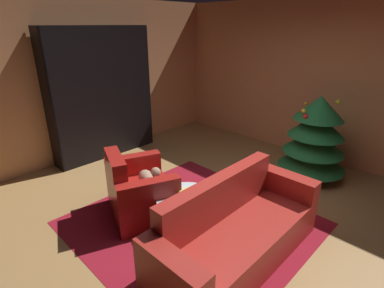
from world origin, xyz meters
name	(u,v)px	position (x,y,z in m)	size (l,w,h in m)	color
ground_plane	(217,215)	(0.00, 0.00, 0.00)	(7.10, 7.10, 0.00)	#9E7543
wall_back	(321,82)	(0.00, 2.70, 1.36)	(6.04, 0.06, 2.71)	tan
wall_left	(90,80)	(-2.99, 0.00, 1.36)	(0.06, 5.47, 2.71)	tan
area_rug	(192,223)	(-0.10, -0.35, 0.00)	(2.59, 2.51, 0.01)	maroon
bookshelf_unit	(107,93)	(-2.74, 0.17, 1.14)	(0.35, 1.88, 2.27)	black
armchair_red	(139,192)	(-0.75, -0.65, 0.31)	(1.13, 1.03, 0.86)	maroon
couch_red	(236,234)	(0.62, -0.45, 0.30)	(0.74, 2.04, 0.87)	maroon
coffee_table	(187,200)	(-0.09, -0.44, 0.39)	(0.73, 0.73, 0.42)	black
book_stack_on_table	(188,194)	(-0.09, -0.43, 0.46)	(0.20, 0.16, 0.07)	#D3C847
bottle_on_table	(191,200)	(0.08, -0.55, 0.51)	(0.07, 0.07, 0.23)	#29304F
decorated_tree	(315,137)	(0.36, 1.88, 0.66)	(1.02, 1.02, 1.31)	brown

